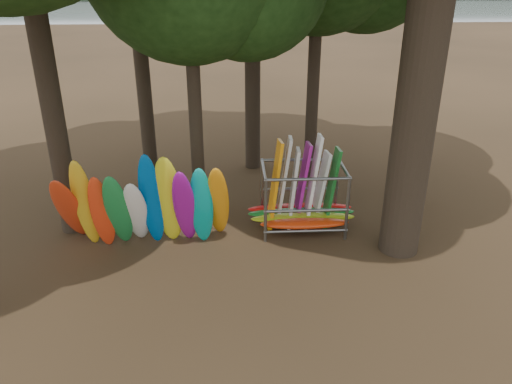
{
  "coord_description": "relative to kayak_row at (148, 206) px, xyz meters",
  "views": [
    {
      "loc": [
        -0.53,
        -11.19,
        7.19
      ],
      "look_at": [
        0.17,
        1.5,
        1.4
      ],
      "focal_mm": 35.0,
      "sensor_mm": 36.0,
      "label": 1
    }
  ],
  "objects": [
    {
      "name": "storage_rack",
      "position": [
        4.33,
        0.99,
        -0.39
      ],
      "size": [
        3.23,
        1.54,
        2.85
      ],
      "color": "slate",
      "rests_on": "ground"
    },
    {
      "name": "lake",
      "position": [
        2.77,
        59.06,
        -1.31
      ],
      "size": [
        160.0,
        160.0,
        0.0
      ],
      "primitive_type": "plane",
      "color": "gray",
      "rests_on": "ground"
    },
    {
      "name": "ground",
      "position": [
        2.77,
        -0.94,
        -1.31
      ],
      "size": [
        120.0,
        120.0,
        0.0
      ],
      "primitive_type": "plane",
      "color": "#47331E",
      "rests_on": "ground"
    },
    {
      "name": "kayak_row",
      "position": [
        0.0,
        0.0,
        0.0
      ],
      "size": [
        4.63,
        1.94,
        3.07
      ],
      "color": "red",
      "rests_on": "ground"
    }
  ]
}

